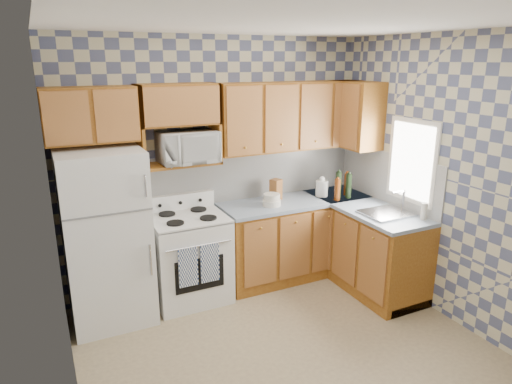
% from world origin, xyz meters
% --- Properties ---
extents(floor, '(3.40, 3.40, 0.00)m').
position_xyz_m(floor, '(0.00, 0.00, 0.00)').
color(floor, '#7F6C51').
rests_on(floor, ground).
extents(back_wall, '(3.40, 0.02, 2.70)m').
position_xyz_m(back_wall, '(0.00, 1.60, 1.35)').
color(back_wall, '#4D5577').
rests_on(back_wall, ground).
extents(right_wall, '(0.02, 3.20, 2.70)m').
position_xyz_m(right_wall, '(1.70, 0.00, 1.35)').
color(right_wall, '#4D5577').
rests_on(right_wall, ground).
extents(backsplash_back, '(2.60, 0.02, 0.56)m').
position_xyz_m(backsplash_back, '(0.40, 1.59, 1.20)').
color(backsplash_back, white).
rests_on(backsplash_back, back_wall).
extents(backsplash_right, '(0.02, 1.60, 0.56)m').
position_xyz_m(backsplash_right, '(1.69, 0.80, 1.20)').
color(backsplash_right, white).
rests_on(backsplash_right, right_wall).
extents(refrigerator, '(0.75, 0.70, 1.68)m').
position_xyz_m(refrigerator, '(-1.27, 1.25, 0.84)').
color(refrigerator, white).
rests_on(refrigerator, floor).
extents(stove_body, '(0.76, 0.65, 0.90)m').
position_xyz_m(stove_body, '(-0.47, 1.28, 0.45)').
color(stove_body, white).
rests_on(stove_body, floor).
extents(cooktop, '(0.76, 0.65, 0.02)m').
position_xyz_m(cooktop, '(-0.47, 1.28, 0.91)').
color(cooktop, silver).
rests_on(cooktop, stove_body).
extents(backguard, '(0.76, 0.08, 0.17)m').
position_xyz_m(backguard, '(-0.47, 1.55, 1.00)').
color(backguard, white).
rests_on(backguard, cooktop).
extents(dish_towel_left, '(0.19, 0.02, 0.40)m').
position_xyz_m(dish_towel_left, '(-0.59, 0.93, 0.53)').
color(dish_towel_left, navy).
rests_on(dish_towel_left, stove_body).
extents(dish_towel_right, '(0.19, 0.02, 0.40)m').
position_xyz_m(dish_towel_right, '(-0.37, 0.93, 0.53)').
color(dish_towel_right, navy).
rests_on(dish_towel_right, stove_body).
extents(base_cabinets_back, '(1.75, 0.60, 0.88)m').
position_xyz_m(base_cabinets_back, '(0.82, 1.30, 0.44)').
color(base_cabinets_back, brown).
rests_on(base_cabinets_back, floor).
extents(base_cabinets_right, '(0.60, 1.60, 0.88)m').
position_xyz_m(base_cabinets_right, '(1.40, 0.80, 0.44)').
color(base_cabinets_right, brown).
rests_on(base_cabinets_right, floor).
extents(countertop_back, '(1.77, 0.63, 0.04)m').
position_xyz_m(countertop_back, '(0.82, 1.30, 0.90)').
color(countertop_back, slate).
rests_on(countertop_back, base_cabinets_back).
extents(countertop_right, '(0.63, 1.60, 0.04)m').
position_xyz_m(countertop_right, '(1.40, 0.80, 0.90)').
color(countertop_right, slate).
rests_on(countertop_right, base_cabinets_right).
extents(upper_cabinets_back, '(1.75, 0.33, 0.74)m').
position_xyz_m(upper_cabinets_back, '(0.82, 1.44, 1.85)').
color(upper_cabinets_back, brown).
rests_on(upper_cabinets_back, back_wall).
extents(upper_cabinets_fridge, '(0.82, 0.33, 0.50)m').
position_xyz_m(upper_cabinets_fridge, '(-1.29, 1.44, 1.97)').
color(upper_cabinets_fridge, brown).
rests_on(upper_cabinets_fridge, back_wall).
extents(upper_cabinets_right, '(0.33, 0.70, 0.74)m').
position_xyz_m(upper_cabinets_right, '(1.53, 1.25, 1.85)').
color(upper_cabinets_right, brown).
rests_on(upper_cabinets_right, right_wall).
extents(microwave_shelf, '(0.80, 0.33, 0.03)m').
position_xyz_m(microwave_shelf, '(-0.47, 1.44, 1.44)').
color(microwave_shelf, brown).
rests_on(microwave_shelf, back_wall).
extents(microwave, '(0.59, 0.41, 0.32)m').
position_xyz_m(microwave, '(-0.40, 1.39, 1.61)').
color(microwave, white).
rests_on(microwave, microwave_shelf).
extents(sink, '(0.48, 0.40, 0.03)m').
position_xyz_m(sink, '(1.40, 0.45, 0.93)').
color(sink, '#B7B7BC').
rests_on(sink, countertop_right).
extents(window, '(0.02, 0.66, 0.86)m').
position_xyz_m(window, '(1.69, 0.45, 1.45)').
color(window, silver).
rests_on(window, right_wall).
extents(bottle_0, '(0.07, 0.07, 0.30)m').
position_xyz_m(bottle_0, '(1.29, 1.15, 1.07)').
color(bottle_0, black).
rests_on(bottle_0, countertop_back).
extents(bottle_1, '(0.07, 0.07, 0.28)m').
position_xyz_m(bottle_1, '(1.39, 1.09, 1.06)').
color(bottle_1, black).
rests_on(bottle_1, countertop_back).
extents(bottle_2, '(0.07, 0.07, 0.26)m').
position_xyz_m(bottle_2, '(1.44, 1.19, 1.05)').
color(bottle_2, '#622A0C').
rests_on(bottle_2, countertop_back).
extents(bottle_3, '(0.07, 0.07, 0.24)m').
position_xyz_m(bottle_3, '(1.22, 1.07, 1.04)').
color(bottle_3, '#622A0C').
rests_on(bottle_3, countertop_back).
extents(knife_block, '(0.14, 0.14, 0.24)m').
position_xyz_m(knife_block, '(0.61, 1.39, 1.04)').
color(knife_block, brown).
rests_on(knife_block, countertop_back).
extents(electric_kettle, '(0.14, 0.14, 0.18)m').
position_xyz_m(electric_kettle, '(1.16, 1.29, 1.01)').
color(electric_kettle, white).
rests_on(electric_kettle, countertop_back).
extents(food_containers, '(0.20, 0.20, 0.13)m').
position_xyz_m(food_containers, '(0.47, 1.22, 0.99)').
color(food_containers, silver).
rests_on(food_containers, countertop_back).
extents(soap_bottle, '(0.06, 0.06, 0.17)m').
position_xyz_m(soap_bottle, '(1.62, 0.16, 1.01)').
color(soap_bottle, silver).
rests_on(soap_bottle, countertop_right).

